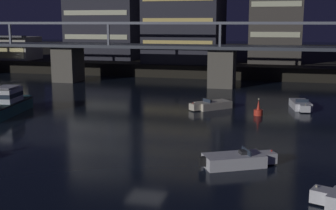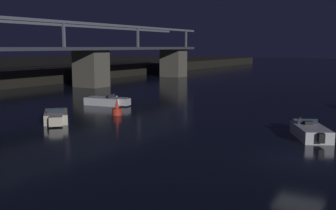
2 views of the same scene
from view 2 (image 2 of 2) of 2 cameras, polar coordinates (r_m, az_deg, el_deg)
The scene contains 5 objects.
ground_plane at distance 22.92m, azimuth 18.22°, elevation -7.48°, with size 400.00×400.00×0.00m, color black.
speedboat_near_center at distance 42.45m, azimuth -8.74°, elevation 0.53°, with size 2.41×5.23×1.16m.
speedboat_near_right at distance 28.70m, azimuth 19.44°, elevation -3.54°, with size 4.90×3.50×1.16m.
speedboat_mid_left at distance 33.91m, azimuth -15.55°, elevation -1.61°, with size 4.36×4.41×1.16m.
channel_buoy at distance 36.16m, azimuth -7.23°, elevation -0.68°, with size 0.90×0.90×1.76m.
Camera 2 is at (-21.59, -4.74, 6.05)m, focal length 43.06 mm.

